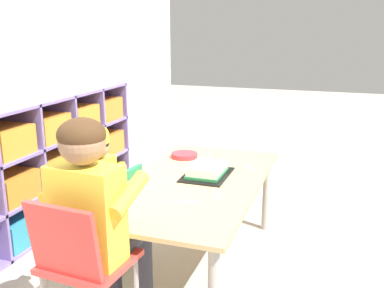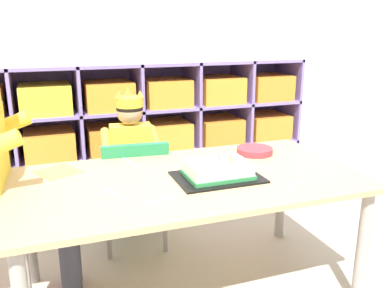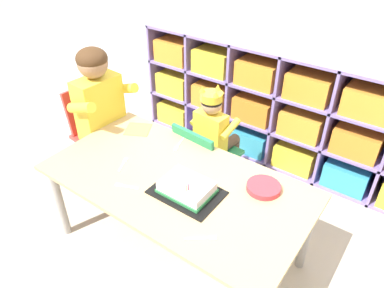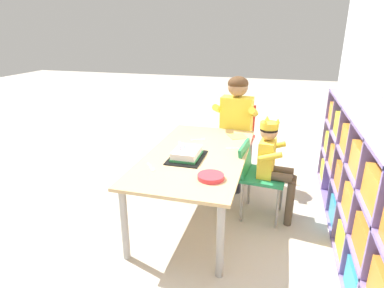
# 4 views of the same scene
# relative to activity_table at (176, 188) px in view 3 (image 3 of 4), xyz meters

# --- Properties ---
(ground) EXTENTS (16.00, 16.00, 0.00)m
(ground) POSITION_rel_activity_table_xyz_m (0.00, 0.00, -0.49)
(ground) COLOR #BCB2A3
(storage_cubby_shelf) EXTENTS (2.37, 0.39, 0.92)m
(storage_cubby_shelf) POSITION_rel_activity_table_xyz_m (0.09, 1.24, -0.05)
(storage_cubby_shelf) COLOR #7F6BB2
(storage_cubby_shelf) RESTS_ON ground
(activity_table) EXTENTS (1.43, 0.76, 0.55)m
(activity_table) POSITION_rel_activity_table_xyz_m (0.00, 0.00, 0.00)
(activity_table) COLOR tan
(activity_table) RESTS_ON ground
(classroom_chair_blue) EXTENTS (0.38, 0.39, 0.61)m
(classroom_chair_blue) POSITION_rel_activity_table_xyz_m (-0.13, 0.47, -0.11)
(classroom_chair_blue) COLOR #238451
(classroom_chair_blue) RESTS_ON ground
(child_with_crown) EXTENTS (0.31, 0.31, 0.84)m
(child_with_crown) POSITION_rel_activity_table_xyz_m (-0.12, 0.57, 0.04)
(child_with_crown) COLOR yellow
(child_with_crown) RESTS_ON ground
(classroom_chair_adult_side) EXTENTS (0.38, 0.37, 0.74)m
(classroom_chair_adult_side) POSITION_rel_activity_table_xyz_m (-0.84, 0.20, -0.03)
(classroom_chair_adult_side) COLOR red
(classroom_chair_adult_side) RESTS_ON ground
(adult_helper_seated) EXTENTS (0.44, 0.42, 1.05)m
(adult_helper_seated) POSITION_rel_activity_table_xyz_m (-0.72, 0.19, 0.16)
(adult_helper_seated) COLOR yellow
(adult_helper_seated) RESTS_ON ground
(birthday_cake_on_tray) EXTENTS (0.35, 0.25, 0.11)m
(birthday_cake_on_tray) POSITION_rel_activity_table_xyz_m (0.11, -0.05, 0.09)
(birthday_cake_on_tray) COLOR black
(birthday_cake_on_tray) RESTS_ON activity_table
(paper_plate_stack) EXTENTS (0.18, 0.18, 0.03)m
(paper_plate_stack) POSITION_rel_activity_table_xyz_m (0.41, 0.20, 0.07)
(paper_plate_stack) COLOR #DB333D
(paper_plate_stack) RESTS_ON activity_table
(paper_napkin_square) EXTENTS (0.21, 0.21, 0.00)m
(paper_napkin_square) POSITION_rel_activity_table_xyz_m (-0.50, 0.25, 0.06)
(paper_napkin_square) COLOR #F4DB4C
(paper_napkin_square) RESTS_ON activity_table
(fork_by_napkin) EXTENTS (0.13, 0.06, 0.00)m
(fork_by_napkin) POSITION_rel_activity_table_xyz_m (-0.18, -0.20, 0.06)
(fork_by_napkin) COLOR white
(fork_by_napkin) RESTS_ON activity_table
(fork_scattered_mid_table) EXTENTS (0.07, 0.12, 0.00)m
(fork_scattered_mid_table) POSITION_rel_activity_table_xyz_m (-0.32, -0.07, 0.06)
(fork_scattered_mid_table) COLOR white
(fork_scattered_mid_table) RESTS_ON activity_table
(fork_near_cake_tray) EXTENTS (0.12, 0.10, 0.00)m
(fork_near_cake_tray) POSITION_rel_activity_table_xyz_m (0.35, -0.25, 0.06)
(fork_near_cake_tray) COLOR white
(fork_near_cake_tray) RESTS_ON activity_table
(fork_near_child_seat) EXTENTS (0.05, 0.14, 0.00)m
(fork_near_child_seat) POSITION_rel_activity_table_xyz_m (-0.18, 0.26, 0.06)
(fork_near_child_seat) COLOR white
(fork_near_child_seat) RESTS_ON activity_table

